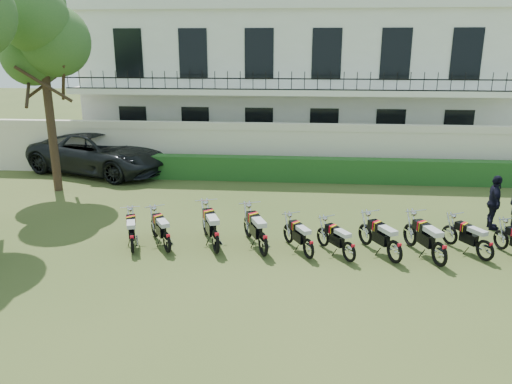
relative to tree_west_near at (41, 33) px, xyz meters
The scene contains 16 objects.
ground 11.83m from the tree_west_near, 29.14° to the right, with size 100.00×100.00×0.00m, color #36491D.
perimeter_wall 10.56m from the tree_west_near, 18.53° to the left, with size 30.00×0.35×2.30m.
hedge 11.54m from the tree_west_near, 12.48° to the left, with size 18.00×0.60×1.00m, color #1F4F1C.
building 12.86m from the tree_west_near, 45.01° to the left, with size 20.40×9.60×7.40m.
tree_west_near is the anchor object (origin of this frame).
motorcycle_0 9.33m from the tree_west_near, 49.80° to the right, with size 0.77×1.74×0.99m.
motorcycle_1 9.77m from the tree_west_near, 44.19° to the right, with size 1.04×1.65×1.02m.
motorcycle_2 10.56m from the tree_west_near, 38.02° to the right, with size 0.95×2.01×1.15m.
motorcycle_3 11.51m from the tree_west_near, 33.79° to the right, with size 0.96×1.96×1.13m.
motorcycle_4 12.49m from the tree_west_near, 30.62° to the right, with size 0.91×1.60×0.96m.
motorcycle_5 13.38m from the tree_west_near, 28.57° to the right, with size 1.01×1.51×0.95m.
motorcycle_6 14.31m from the tree_west_near, 26.01° to the right, with size 1.01×1.78×1.06m.
motorcycle_7 15.27m from the tree_west_near, 24.45° to the right, with size 0.88×1.96×1.12m.
motorcycle_8 16.25m from the tree_west_near, 20.87° to the right, with size 0.98×1.60×0.98m.
suv 5.78m from the tree_west_near, 78.08° to the left, with size 2.98×6.47×1.80m, color black.
officer_5 16.43m from the tree_west_near, 10.73° to the right, with size 1.00×0.42×1.71m, color black.
Camera 1 is at (0.42, -13.06, 5.52)m, focal length 35.00 mm.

